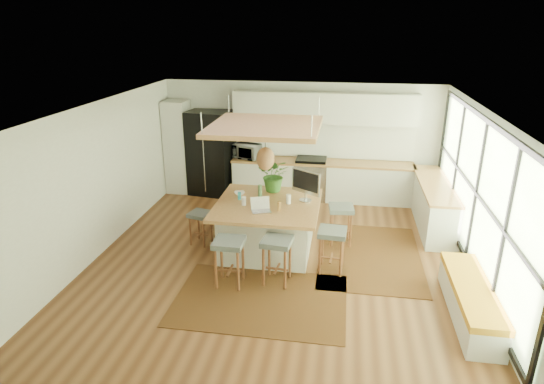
% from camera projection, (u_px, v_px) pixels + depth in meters
% --- Properties ---
extents(floor, '(7.00, 7.00, 0.00)m').
position_uv_depth(floor, '(279.00, 260.00, 8.21)').
color(floor, '#502B16').
rests_on(floor, ground).
extents(ceiling, '(7.00, 7.00, 0.00)m').
position_uv_depth(ceiling, '(279.00, 109.00, 7.27)').
color(ceiling, white).
rests_on(ceiling, ground).
extents(wall_back, '(6.50, 0.00, 6.50)m').
position_uv_depth(wall_back, '(300.00, 140.00, 10.98)').
color(wall_back, silver).
rests_on(wall_back, ground).
extents(wall_front, '(6.50, 0.00, 6.50)m').
position_uv_depth(wall_front, '(227.00, 310.00, 4.50)').
color(wall_front, silver).
rests_on(wall_front, ground).
extents(wall_left, '(0.00, 7.00, 7.00)m').
position_uv_depth(wall_left, '(99.00, 179.00, 8.23)').
color(wall_left, silver).
rests_on(wall_left, ground).
extents(wall_right, '(0.00, 7.00, 7.00)m').
position_uv_depth(wall_right, '(483.00, 200.00, 7.25)').
color(wall_right, silver).
rests_on(wall_right, ground).
extents(window_wall, '(0.10, 6.20, 2.60)m').
position_uv_depth(window_wall, '(481.00, 197.00, 7.24)').
color(window_wall, black).
rests_on(window_wall, wall_right).
extents(pantry, '(0.55, 0.60, 2.25)m').
position_uv_depth(pantry, '(178.00, 147.00, 11.20)').
color(pantry, beige).
rests_on(pantry, floor).
extents(back_counter_base, '(4.20, 0.60, 0.88)m').
position_uv_depth(back_counter_base, '(321.00, 181.00, 10.92)').
color(back_counter_base, beige).
rests_on(back_counter_base, floor).
extents(back_counter_top, '(4.24, 0.64, 0.05)m').
position_uv_depth(back_counter_top, '(322.00, 162.00, 10.76)').
color(back_counter_top, brown).
rests_on(back_counter_top, back_counter_base).
extents(backsplash, '(4.20, 0.02, 0.80)m').
position_uv_depth(backsplash, '(323.00, 141.00, 10.88)').
color(backsplash, white).
rests_on(backsplash, wall_back).
extents(upper_cabinets, '(4.20, 0.34, 0.70)m').
position_uv_depth(upper_cabinets, '(324.00, 108.00, 10.45)').
color(upper_cabinets, beige).
rests_on(upper_cabinets, wall_back).
extents(range, '(0.76, 0.62, 1.00)m').
position_uv_depth(range, '(311.00, 178.00, 10.93)').
color(range, '#A5A5AA').
rests_on(range, floor).
extents(right_counter_base, '(0.60, 2.50, 0.88)m').
position_uv_depth(right_counter_base, '(433.00, 205.00, 9.47)').
color(right_counter_base, beige).
rests_on(right_counter_base, floor).
extents(right_counter_top, '(0.64, 2.54, 0.05)m').
position_uv_depth(right_counter_top, '(436.00, 184.00, 9.31)').
color(right_counter_top, brown).
rests_on(right_counter_top, right_counter_base).
extents(window_bench, '(0.52, 2.00, 0.50)m').
position_uv_depth(window_bench, '(470.00, 301.00, 6.57)').
color(window_bench, beige).
rests_on(window_bench, floor).
extents(ceiling_panel, '(1.86, 1.86, 0.80)m').
position_uv_depth(ceiling_panel, '(265.00, 142.00, 7.91)').
color(ceiling_panel, brown).
rests_on(ceiling_panel, ceiling).
extents(rug_near, '(2.60, 1.80, 0.01)m').
position_uv_depth(rug_near, '(260.00, 299.00, 7.03)').
color(rug_near, black).
rests_on(rug_near, floor).
extents(rug_right, '(1.80, 2.60, 0.01)m').
position_uv_depth(rug_right, '(370.00, 256.00, 8.35)').
color(rug_right, black).
rests_on(rug_right, floor).
extents(fridge, '(1.11, 0.93, 2.03)m').
position_uv_depth(fridge, '(211.00, 156.00, 11.14)').
color(fridge, black).
rests_on(fridge, floor).
extents(island, '(1.85, 1.85, 0.93)m').
position_uv_depth(island, '(268.00, 227.00, 8.42)').
color(island, brown).
rests_on(island, floor).
extents(stool_near_left, '(0.47, 0.47, 0.79)m').
position_uv_depth(stool_near_left, '(230.00, 265.00, 7.34)').
color(stool_near_left, '#474E4F').
rests_on(stool_near_left, floor).
extents(stool_near_right, '(0.51, 0.51, 0.78)m').
position_uv_depth(stool_near_right, '(277.00, 263.00, 7.39)').
color(stool_near_right, '#474E4F').
rests_on(stool_near_right, floor).
extents(stool_right_front, '(0.48, 0.48, 0.77)m').
position_uv_depth(stool_right_front, '(331.00, 252.00, 7.73)').
color(stool_right_front, '#474E4F').
rests_on(stool_right_front, floor).
extents(stool_right_back, '(0.49, 0.49, 0.76)m').
position_uv_depth(stool_right_back, '(340.00, 226.00, 8.72)').
color(stool_right_back, '#474E4F').
rests_on(stool_right_back, floor).
extents(stool_left_side, '(0.46, 0.46, 0.64)m').
position_uv_depth(stool_left_side, '(201.00, 226.00, 8.71)').
color(stool_left_side, '#474E4F').
rests_on(stool_left_side, floor).
extents(laptop, '(0.43, 0.44, 0.24)m').
position_uv_depth(laptop, '(261.00, 205.00, 7.86)').
color(laptop, '#A5A5AA').
rests_on(laptop, island).
extents(monitor, '(0.65, 0.54, 0.58)m').
position_uv_depth(monitor, '(306.00, 187.00, 8.29)').
color(monitor, '#A5A5AA').
rests_on(monitor, island).
extents(microwave, '(0.69, 0.52, 0.41)m').
position_uv_depth(microwave, '(247.00, 150.00, 10.94)').
color(microwave, '#A5A5AA').
rests_on(microwave, back_counter_top).
extents(island_plant, '(0.59, 0.65, 0.51)m').
position_uv_depth(island_plant, '(275.00, 178.00, 8.78)').
color(island_plant, '#1E4C19').
rests_on(island_plant, island).
extents(island_bowl, '(0.25, 0.25, 0.05)m').
position_uv_depth(island_bowl, '(239.00, 193.00, 8.68)').
color(island_bowl, white).
rests_on(island_bowl, island).
extents(island_bottle_0, '(0.07, 0.07, 0.19)m').
position_uv_depth(island_bottle_0, '(239.00, 195.00, 8.40)').
color(island_bottle_0, '#2FA2BC').
rests_on(island_bottle_0, island).
extents(island_bottle_1, '(0.07, 0.07, 0.19)m').
position_uv_depth(island_bottle_1, '(244.00, 200.00, 8.15)').
color(island_bottle_1, white).
rests_on(island_bottle_1, island).
extents(island_bottle_2, '(0.07, 0.07, 0.19)m').
position_uv_depth(island_bottle_2, '(279.00, 205.00, 7.91)').
color(island_bottle_2, olive).
rests_on(island_bottle_2, island).
extents(island_bottle_3, '(0.07, 0.07, 0.19)m').
position_uv_depth(island_bottle_3, '(287.00, 198.00, 8.22)').
color(island_bottle_3, white).
rests_on(island_bottle_3, island).
extents(island_bottle_4, '(0.07, 0.07, 0.19)m').
position_uv_depth(island_bottle_4, '(259.00, 193.00, 8.49)').
color(island_bottle_4, '#4E7747').
rests_on(island_bottle_4, island).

